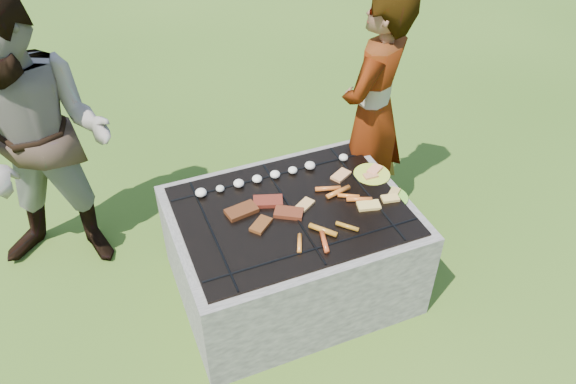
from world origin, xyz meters
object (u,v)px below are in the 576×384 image
Objects in this scene: plate_near at (391,197)px; bystander at (39,144)px; cook at (373,113)px; plate_far at (372,174)px; fire_pit at (291,252)px.

bystander is (-1.75, 0.86, 0.27)m from plate_near.
plate_near is at bearing -4.31° from bystander.
plate_near is at bearing 37.20° from cook.
plate_far is 0.42m from cook.
bystander is at bearing 159.98° from plate_far.
plate_far is at bearing 11.72° from fire_pit.
cook reaches higher than plate_near.
fire_pit is at bearing -168.28° from plate_far.
plate_near is 0.15× the size of cook.
fire_pit is 1.53m from bystander.
cook is at bearing 62.77° from plate_far.
plate_near is at bearing -11.15° from fire_pit.
plate_far and plate_near have the same top height.
plate_near is (-0.00, -0.23, 0.00)m from plate_far.
plate_far is at bearing 27.28° from cook.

